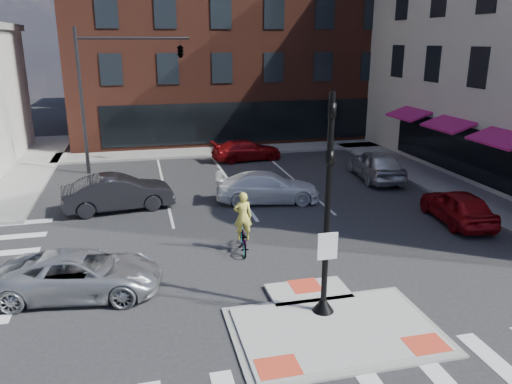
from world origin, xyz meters
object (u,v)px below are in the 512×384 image
object	(u,v)px
white_pickup	(268,187)
bg_car_dark	(118,193)
bg_car_red	(247,150)
silver_suv	(81,274)
red_sedan	(458,206)
bg_car_silver	(376,165)
cyclist	(243,232)

from	to	relation	value
white_pickup	bg_car_dark	world-z (taller)	bg_car_dark
bg_car_red	white_pickup	bearing A→B (deg)	167.29
silver_suv	red_sedan	bearing A→B (deg)	-70.55
red_sedan	bg_car_red	xyz separation A→B (m)	(-6.06, 13.10, -0.06)
bg_car_silver	bg_car_red	world-z (taller)	bg_car_silver
red_sedan	bg_car_silver	xyz separation A→B (m)	(-0.21, 7.00, 0.11)
cyclist	silver_suv	bearing A→B (deg)	27.73
red_sedan	white_pickup	xyz separation A→B (m)	(-6.95, 4.56, -0.01)
white_pickup	cyclist	size ratio (longest dim) A/B	2.17
silver_suv	bg_car_red	distance (m)	18.06
silver_suv	red_sedan	size ratio (longest dim) A/B	1.15
red_sedan	cyclist	distance (m)	9.33
bg_car_dark	bg_car_red	size ratio (longest dim) A/B	1.08
red_sedan	bg_car_red	size ratio (longest dim) A/B	0.94
white_pickup	bg_car_red	distance (m)	8.59
bg_car_red	cyclist	bearing A→B (deg)	160.20
silver_suv	white_pickup	world-z (taller)	white_pickup
bg_car_silver	bg_car_red	size ratio (longest dim) A/B	1.09
bg_car_red	red_sedan	bearing A→B (deg)	-161.90
bg_car_red	bg_car_silver	bearing A→B (deg)	-142.90
red_sedan	white_pickup	bearing A→B (deg)	-26.90
bg_car_dark	bg_car_red	bearing A→B (deg)	-51.20
silver_suv	bg_car_silver	size ratio (longest dim) A/B	0.99
bg_car_dark	bg_car_silver	distance (m)	13.66
silver_suv	cyclist	distance (m)	5.69
red_sedan	cyclist	world-z (taller)	cyclist
bg_car_silver	bg_car_red	xyz separation A→B (m)	(-5.85, 6.10, -0.18)
cyclist	bg_car_silver	bearing A→B (deg)	-131.79
silver_suv	cyclist	world-z (taller)	cyclist
bg_car_dark	cyclist	bearing A→B (deg)	-150.54
red_sedan	bg_car_silver	bearing A→B (deg)	-81.97
red_sedan	bg_car_silver	size ratio (longest dim) A/B	0.86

